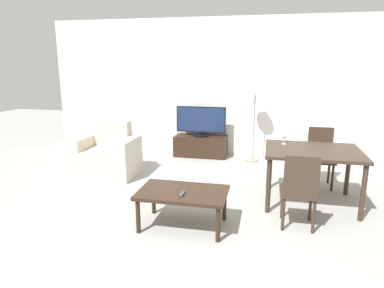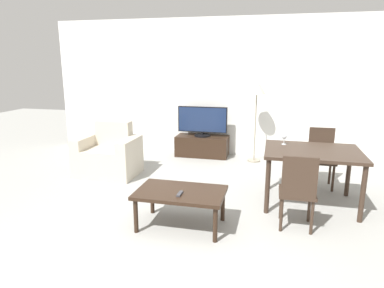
# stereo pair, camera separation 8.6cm
# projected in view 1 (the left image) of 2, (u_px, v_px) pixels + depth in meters

# --- Properties ---
(ground_plane) EXTENTS (18.00, 18.00, 0.00)m
(ground_plane) POSITION_uv_depth(u_px,v_px,m) (168.00, 254.00, 3.38)
(ground_plane) COLOR #9E9E99
(wall_back) EXTENTS (7.26, 0.06, 2.70)m
(wall_back) POSITION_uv_depth(u_px,v_px,m) (223.00, 88.00, 6.82)
(wall_back) COLOR white
(wall_back) RESTS_ON ground_plane
(armchair) EXTENTS (0.97, 0.73, 0.87)m
(armchair) POSITION_uv_depth(u_px,v_px,m) (108.00, 156.00, 5.70)
(armchair) COLOR beige
(armchair) RESTS_ON ground_plane
(tv_stand) EXTENTS (1.04, 0.47, 0.41)m
(tv_stand) POSITION_uv_depth(u_px,v_px,m) (201.00, 146.00, 6.89)
(tv_stand) COLOR black
(tv_stand) RESTS_ON ground_plane
(tv) EXTENTS (0.98, 0.32, 0.59)m
(tv) POSITION_uv_depth(u_px,v_px,m) (201.00, 121.00, 6.77)
(tv) COLOR black
(tv) RESTS_ON tv_stand
(coffee_table) EXTENTS (1.00, 0.63, 0.43)m
(coffee_table) POSITION_uv_depth(u_px,v_px,m) (183.00, 195.00, 3.87)
(coffee_table) COLOR black
(coffee_table) RESTS_ON ground_plane
(dining_table) EXTENTS (1.21, 0.96, 0.74)m
(dining_table) POSITION_uv_depth(u_px,v_px,m) (313.00, 156.00, 4.46)
(dining_table) COLOR #38281E
(dining_table) RESTS_ON ground_plane
(dining_chair_near) EXTENTS (0.40, 0.40, 0.88)m
(dining_chair_near) POSITION_uv_depth(u_px,v_px,m) (300.00, 188.00, 3.80)
(dining_chair_near) COLOR #38281E
(dining_chair_near) RESTS_ON ground_plane
(dining_chair_far) EXTENTS (0.40, 0.40, 0.88)m
(dining_chair_far) POSITION_uv_depth(u_px,v_px,m) (320.00, 154.00, 5.21)
(dining_chair_far) COLOR #38281E
(dining_chair_far) RESTS_ON ground_plane
(floor_lamp) EXTENTS (0.31, 0.31, 1.53)m
(floor_lamp) POSITION_uv_depth(u_px,v_px,m) (255.00, 92.00, 6.28)
(floor_lamp) COLOR gray
(floor_lamp) RESTS_ON ground_plane
(remote_primary) EXTENTS (0.04, 0.15, 0.02)m
(remote_primary) POSITION_uv_depth(u_px,v_px,m) (182.00, 194.00, 3.75)
(remote_primary) COLOR #38383D
(remote_primary) RESTS_ON coffee_table
(wine_glass_left) EXTENTS (0.07, 0.07, 0.15)m
(wine_glass_left) POSITION_uv_depth(u_px,v_px,m) (284.00, 137.00, 4.71)
(wine_glass_left) COLOR silver
(wine_glass_left) RESTS_ON dining_table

